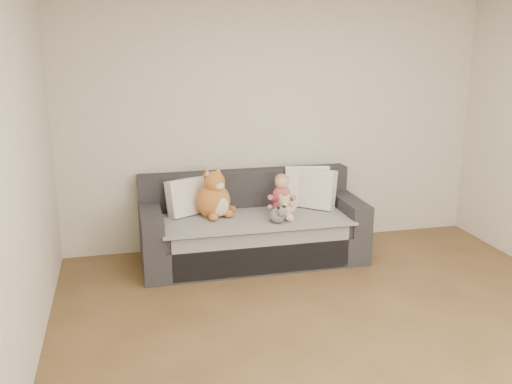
% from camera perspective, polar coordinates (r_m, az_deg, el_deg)
% --- Properties ---
extents(room_shell, '(5.00, 5.00, 5.00)m').
position_cam_1_polar(room_shell, '(4.10, 9.76, 2.59)').
color(room_shell, brown).
rests_on(room_shell, ground).
extents(sofa, '(2.20, 0.94, 0.85)m').
position_cam_1_polar(sofa, '(5.77, -0.44, -3.75)').
color(sofa, '#242428').
rests_on(sofa, ground).
extents(cushion_left, '(0.44, 0.34, 0.38)m').
position_cam_1_polar(cushion_left, '(5.68, -6.99, -0.50)').
color(cushion_left, white).
rests_on(cushion_left, sofa).
extents(cushion_right_back, '(0.49, 0.30, 0.43)m').
position_cam_1_polar(cushion_right_back, '(5.98, 5.12, 0.60)').
color(cushion_right_back, white).
rests_on(cushion_right_back, sofa).
extents(cushion_right_front, '(0.47, 0.44, 0.42)m').
position_cam_1_polar(cushion_right_front, '(5.91, 5.79, 0.37)').
color(cushion_right_front, white).
rests_on(cushion_right_front, sofa).
extents(toddler, '(0.28, 0.42, 0.41)m').
position_cam_1_polar(toddler, '(5.67, 2.59, -0.56)').
color(toddler, '#C04349').
rests_on(toddler, sofa).
extents(plush_cat, '(0.41, 0.41, 0.52)m').
position_cam_1_polar(plush_cat, '(5.60, -4.19, -0.60)').
color(plush_cat, '#B17A27').
rests_on(plush_cat, sofa).
extents(teddy_bear, '(0.20, 0.15, 0.26)m').
position_cam_1_polar(teddy_bear, '(5.52, 2.87, -1.74)').
color(teddy_bear, tan).
rests_on(teddy_bear, sofa).
extents(plush_cow, '(0.15, 0.23, 0.19)m').
position_cam_1_polar(plush_cow, '(5.43, 2.21, -2.31)').
color(plush_cow, white).
rests_on(plush_cow, sofa).
extents(sippy_cup, '(0.09, 0.07, 0.10)m').
position_cam_1_polar(sippy_cup, '(5.56, 1.90, -2.15)').
color(sippy_cup, '#423693').
rests_on(sippy_cup, sofa).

